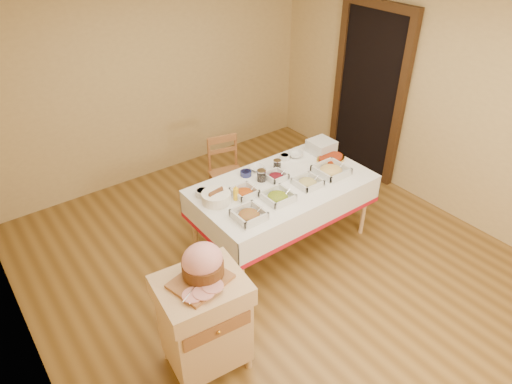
# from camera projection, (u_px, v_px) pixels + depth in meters

# --- Properties ---
(room_shell) EXTENTS (5.00, 5.00, 5.00)m
(room_shell) POSITION_uv_depth(u_px,v_px,m) (280.00, 157.00, 3.96)
(room_shell) COLOR brown
(room_shell) RESTS_ON ground
(doorway) EXTENTS (0.09, 1.10, 2.20)m
(doorway) POSITION_uv_depth(u_px,v_px,m) (369.00, 91.00, 5.77)
(doorway) COLOR black
(doorway) RESTS_ON ground
(dining_table) EXTENTS (1.82, 1.02, 0.76)m
(dining_table) POSITION_uv_depth(u_px,v_px,m) (282.00, 196.00, 4.70)
(dining_table) COLOR #DCB079
(dining_table) RESTS_ON ground
(butcher_cart) EXTENTS (0.69, 0.59, 0.90)m
(butcher_cart) POSITION_uv_depth(u_px,v_px,m) (204.00, 319.00, 3.46)
(butcher_cart) COLOR #DCB079
(butcher_cart) RESTS_ON ground
(dining_chair) EXTENTS (0.46, 0.45, 0.87)m
(dining_chair) POSITION_uv_depth(u_px,v_px,m) (227.00, 173.00, 5.39)
(dining_chair) COLOR #985E31
(dining_chair) RESTS_ON ground
(ham_on_board) EXTENTS (0.43, 0.41, 0.28)m
(ham_on_board) POSITION_uv_depth(u_px,v_px,m) (202.00, 265.00, 3.23)
(ham_on_board) COLOR #985E31
(ham_on_board) RESTS_ON butcher_cart
(serving_dish_a) EXTENTS (0.27, 0.26, 0.12)m
(serving_dish_a) POSITION_uv_depth(u_px,v_px,m) (249.00, 215.00, 4.10)
(serving_dish_a) COLOR silver
(serving_dish_a) RESTS_ON dining_table
(serving_dish_b) EXTENTS (0.26, 0.26, 0.11)m
(serving_dish_b) POSITION_uv_depth(u_px,v_px,m) (278.00, 197.00, 4.34)
(serving_dish_b) COLOR silver
(serving_dish_b) RESTS_ON dining_table
(serving_dish_c) EXTENTS (0.24, 0.24, 0.10)m
(serving_dish_c) POSITION_uv_depth(u_px,v_px,m) (308.00, 182.00, 4.56)
(serving_dish_c) COLOR silver
(serving_dish_c) RESTS_ON dining_table
(serving_dish_d) EXTENTS (0.31, 0.31, 0.12)m
(serving_dish_d) POSITION_uv_depth(u_px,v_px,m) (331.00, 170.00, 4.75)
(serving_dish_d) COLOR silver
(serving_dish_d) RESTS_ON dining_table
(serving_dish_e) EXTENTS (0.23, 0.22, 0.11)m
(serving_dish_e) POSITION_uv_depth(u_px,v_px,m) (244.00, 192.00, 4.41)
(serving_dish_e) COLOR silver
(serving_dish_e) RESTS_ON dining_table
(serving_dish_f) EXTENTS (0.21, 0.20, 0.10)m
(serving_dish_f) POSITION_uv_depth(u_px,v_px,m) (276.00, 176.00, 4.67)
(serving_dish_f) COLOR silver
(serving_dish_f) RESTS_ON dining_table
(small_bowl_left) EXTENTS (0.13, 0.13, 0.06)m
(small_bowl_left) POSITION_uv_depth(u_px,v_px,m) (202.00, 192.00, 4.40)
(small_bowl_left) COLOR silver
(small_bowl_left) RESTS_ON dining_table
(small_bowl_mid) EXTENTS (0.12, 0.12, 0.05)m
(small_bowl_mid) POSITION_uv_depth(u_px,v_px,m) (246.00, 173.00, 4.72)
(small_bowl_mid) COLOR navy
(small_bowl_mid) RESTS_ON dining_table
(small_bowl_right) EXTENTS (0.11, 0.11, 0.06)m
(small_bowl_right) POSITION_uv_depth(u_px,v_px,m) (285.00, 157.00, 5.00)
(small_bowl_right) COLOR silver
(small_bowl_right) RESTS_ON dining_table
(bowl_white_imported) EXTENTS (0.19, 0.19, 0.04)m
(bowl_white_imported) POSITION_uv_depth(u_px,v_px,m) (256.00, 168.00, 4.82)
(bowl_white_imported) COLOR silver
(bowl_white_imported) RESTS_ON dining_table
(bowl_small_imported) EXTENTS (0.21, 0.21, 0.05)m
(bowl_small_imported) POSITION_uv_depth(u_px,v_px,m) (296.00, 154.00, 5.06)
(bowl_small_imported) COLOR silver
(bowl_small_imported) RESTS_ON dining_table
(preserve_jar_left) EXTENTS (0.09, 0.09, 0.12)m
(preserve_jar_left) POSITION_uv_depth(u_px,v_px,m) (261.00, 176.00, 4.62)
(preserve_jar_left) COLOR silver
(preserve_jar_left) RESTS_ON dining_table
(preserve_jar_right) EXTENTS (0.08, 0.08, 0.11)m
(preserve_jar_right) POSITION_uv_depth(u_px,v_px,m) (277.00, 165.00, 4.82)
(preserve_jar_right) COLOR silver
(preserve_jar_right) RESTS_ON dining_table
(mustard_bottle) EXTENTS (0.05, 0.05, 0.16)m
(mustard_bottle) POSITION_uv_depth(u_px,v_px,m) (236.00, 193.00, 4.33)
(mustard_bottle) COLOR gold
(mustard_bottle) RESTS_ON dining_table
(bread_basket) EXTENTS (0.28, 0.28, 0.12)m
(bread_basket) POSITION_uv_depth(u_px,v_px,m) (216.00, 197.00, 4.30)
(bread_basket) COLOR white
(bread_basket) RESTS_ON dining_table
(plate_stack) EXTENTS (0.26, 0.26, 0.14)m
(plate_stack) POSITION_uv_depth(u_px,v_px,m) (321.00, 146.00, 5.12)
(plate_stack) COLOR silver
(plate_stack) RESTS_ON dining_table
(brass_platter) EXTENTS (0.35, 0.25, 0.05)m
(brass_platter) POSITION_uv_depth(u_px,v_px,m) (331.00, 159.00, 4.99)
(brass_platter) COLOR gold
(brass_platter) RESTS_ON dining_table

